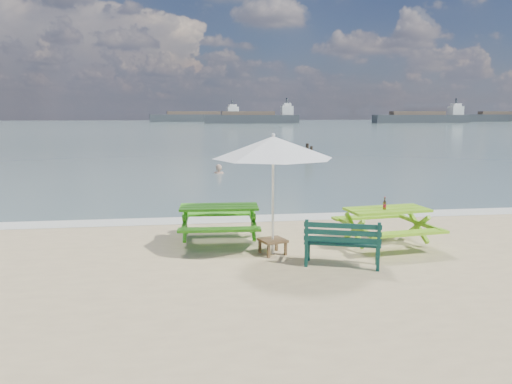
{
  "coord_description": "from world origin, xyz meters",
  "views": [
    {
      "loc": [
        -2.03,
        -8.64,
        2.9
      ],
      "look_at": [
        -0.38,
        3.0,
        1.0
      ],
      "focal_mm": 35.0,
      "sensor_mm": 36.0,
      "label": 1
    }
  ],
  "objects": [
    {
      "name": "park_bench",
      "position": [
        0.87,
        0.2,
        0.27
      ],
      "size": [
        1.49,
        0.92,
        0.87
      ],
      "color": "#0D3830",
      "rests_on": "ground"
    },
    {
      "name": "mooring_pilings",
      "position": [
        5.07,
        19.64,
        0.41
      ],
      "size": [
        0.57,
        0.77,
        1.29
      ],
      "color": "black",
      "rests_on": "ground"
    },
    {
      "name": "sea",
      "position": [
        0.0,
        85.0,
        0.0
      ],
      "size": [
        300.0,
        300.0,
        0.0
      ],
      "primitive_type": "plane",
      "color": "slate",
      "rests_on": "ground"
    },
    {
      "name": "patio_umbrella",
      "position": [
        -0.3,
        1.14,
        2.19
      ],
      "size": [
        3.07,
        3.07,
        2.42
      ],
      "color": "silver",
      "rests_on": "ground"
    },
    {
      "name": "side_table",
      "position": [
        -0.3,
        1.14,
        0.17
      ],
      "size": [
        0.61,
        0.61,
        0.32
      ],
      "color": "brown",
      "rests_on": "ground"
    },
    {
      "name": "cargo_ships",
      "position": [
        56.14,
        123.25,
        1.18
      ],
      "size": [
        128.46,
        30.9,
        4.4
      ],
      "color": "#33383D",
      "rests_on": "ground"
    },
    {
      "name": "swimmer",
      "position": [
        -0.49,
        14.92,
        -0.43
      ],
      "size": [
        0.72,
        0.57,
        1.74
      ],
      "color": "tan",
      "rests_on": "ground"
    },
    {
      "name": "picnic_table_right",
      "position": [
        2.26,
        1.41,
        0.4
      ],
      "size": [
        1.97,
        2.14,
        0.83
      ],
      "color": "#78BB1C",
      "rests_on": "ground"
    },
    {
      "name": "beer_bottle",
      "position": [
        2.15,
        1.32,
        0.92
      ],
      "size": [
        0.07,
        0.07,
        0.27
      ],
      "color": "brown",
      "rests_on": "picnic_table_right"
    },
    {
      "name": "picnic_table_left",
      "position": [
        -1.32,
        2.27,
        0.4
      ],
      "size": [
        1.85,
        2.03,
        0.83
      ],
      "color": "#399E18",
      "rests_on": "ground"
    },
    {
      "name": "foam_strip",
      "position": [
        0.0,
        4.6,
        0.01
      ],
      "size": [
        22.0,
        0.9,
        0.01
      ],
      "primitive_type": "cube",
      "color": "silver",
      "rests_on": "ground"
    }
  ]
}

